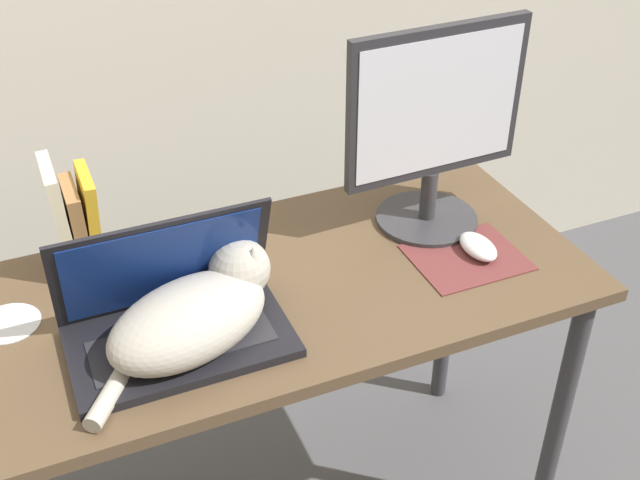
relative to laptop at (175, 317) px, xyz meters
The scene contains 8 objects.
desk 0.28m from the laptop, 19.81° to the left, with size 1.26×0.59×0.75m.
laptop is the anchor object (origin of this frame).
cat 0.05m from the laptop, 37.56° to the right, with size 0.39×0.29×0.15m.
external_monitor 0.66m from the laptop, 14.99° to the left, with size 0.40×0.23×0.45m.
mousepad 0.62m from the laptop, ahead, with size 0.23×0.19×0.00m.
computer_mouse 0.65m from the laptop, ahead, with size 0.06×0.11×0.03m.
book_row 0.32m from the laptop, 112.24° to the left, with size 0.09×0.14×0.24m.
cd_disc 0.33m from the laptop, 150.31° to the left, with size 0.12×0.12×0.00m.
Camera 1 is at (-0.42, -0.91, 1.72)m, focal length 45.00 mm.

